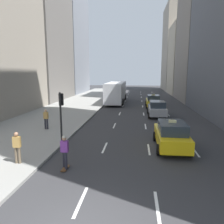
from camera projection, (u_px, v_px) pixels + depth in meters
The scene contains 11 objects.
sidewalk_left at pixel (79, 104), 33.33m from camera, with size 8.00×66.00×0.15m, color gray.
lane_markings at pixel (143, 110), 28.34m from camera, with size 5.72×56.00×0.01m.
building_row_right at pixel (213, 7), 30.05m from camera, with size 6.00×66.22×36.93m.
taxi_lead at pixel (153, 101), 30.29m from camera, with size 2.02×4.40×1.87m.
taxi_second at pixel (171, 135), 13.73m from camera, with size 2.02×4.40×1.87m.
sedan_black_near at pixel (157, 108), 23.99m from camera, with size 2.02×4.51×1.72m.
city_bus at pixel (116, 91), 35.25m from camera, with size 2.80×11.61×3.25m.
skateboarder at pixel (65, 151), 10.70m from camera, with size 0.36×0.80×1.75m.
pedestrian_near_curb at pixel (17, 146), 11.06m from camera, with size 0.36×0.22×1.65m.
pedestrian_mid_block at pixel (46, 118), 17.93m from camera, with size 0.36×0.22×1.65m.
traffic_light_pole at pixel (61, 112), 13.18m from camera, with size 0.24×0.42×3.60m.
Camera 1 is at (1.81, -5.23, 4.72)m, focal length 35.00 mm.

